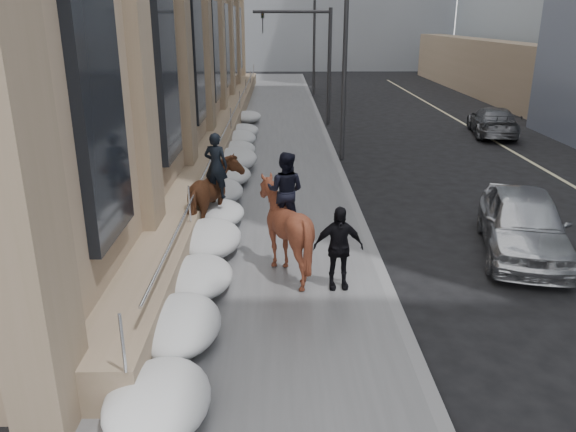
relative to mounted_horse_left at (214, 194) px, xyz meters
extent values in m
plane|color=black|center=(1.39, -5.48, -1.15)|extent=(140.00, 140.00, 0.00)
cube|color=#535255|center=(1.39, 4.52, -1.09)|extent=(5.00, 80.00, 0.12)
cube|color=slate|center=(4.01, 4.52, -1.09)|extent=(0.24, 80.00, 0.12)
cube|color=#BFB78C|center=(11.89, 4.52, -1.14)|extent=(0.15, 70.00, 0.01)
cube|color=#7F6C52|center=(-0.86, 14.52, -0.70)|extent=(1.10, 44.00, 0.90)
cylinder|color=silver|center=(-0.41, 14.52, 0.20)|extent=(0.06, 42.00, 0.06)
cube|color=black|center=(-1.31, 7.52, 2.85)|extent=(0.20, 2.20, 4.50)
cylinder|color=#2D2D30|center=(4.29, 8.52, 2.85)|extent=(0.18, 0.18, 8.00)
cylinder|color=#2D2D30|center=(4.29, 28.52, 2.85)|extent=(0.18, 0.18, 8.00)
cylinder|color=#2D2D30|center=(4.39, 16.52, 1.85)|extent=(0.20, 0.20, 6.00)
cylinder|color=#2D2D30|center=(2.39, 16.52, 4.65)|extent=(4.00, 0.16, 0.16)
imported|color=black|center=(0.89, 16.52, 4.15)|extent=(0.18, 0.22, 1.10)
ellipsoid|color=silver|center=(-0.06, -5.48, -0.69)|extent=(1.50, 2.10, 0.68)
ellipsoid|color=silver|center=(-0.01, -1.48, -0.67)|extent=(1.60, 2.20, 0.72)
ellipsoid|color=silver|center=(-0.11, 2.52, -0.71)|extent=(1.40, 2.00, 0.64)
ellipsoid|color=silver|center=(0.04, 6.52, -0.65)|extent=(1.70, 2.30, 0.76)
ellipsoid|color=silver|center=(-0.06, 10.52, -0.70)|extent=(1.50, 2.10, 0.66)
imported|color=#432414|center=(0.00, -0.01, -0.07)|extent=(1.58, 2.44, 1.90)
imported|color=black|center=(0.00, 0.14, 0.73)|extent=(0.71, 0.56, 1.72)
imported|color=#512517|center=(1.81, -2.59, 0.01)|extent=(2.13, 2.27, 2.07)
imported|color=black|center=(1.81, -2.44, 0.81)|extent=(0.99, 0.86, 1.72)
imported|color=black|center=(2.92, -3.38, -0.13)|extent=(1.07, 0.50, 1.79)
imported|color=#B1B3B9|center=(7.64, -1.37, -0.35)|extent=(3.00, 4.99, 1.59)
imported|color=#4E5055|center=(12.22, 13.31, -0.45)|extent=(2.80, 5.10, 1.40)
camera|label=1|loc=(1.72, -14.07, 4.35)|focal=35.00mm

